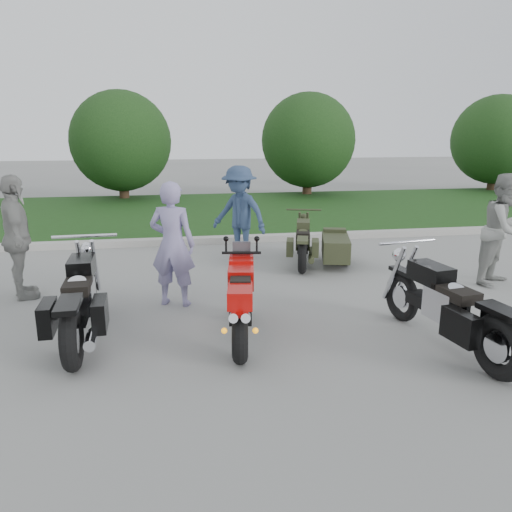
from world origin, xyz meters
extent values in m
plane|color=gray|center=(0.00, 0.00, 0.00)|extent=(80.00, 80.00, 0.00)
cube|color=#ACA9A2|center=(0.00, 6.00, 0.07)|extent=(60.00, 0.30, 0.15)
cube|color=#1F4F1B|center=(0.00, 10.15, 0.07)|extent=(60.00, 8.00, 0.14)
cylinder|color=#3F2B1C|center=(-3.00, 13.50, 0.60)|extent=(0.36, 0.36, 1.20)
sphere|color=black|center=(-3.00, 13.50, 2.20)|extent=(3.60, 3.60, 3.60)
cylinder|color=#3F2B1C|center=(4.00, 13.50, 0.60)|extent=(0.36, 0.36, 1.20)
sphere|color=black|center=(4.00, 13.50, 2.20)|extent=(3.60, 3.60, 3.60)
cylinder|color=#3F2B1C|center=(12.00, 13.50, 0.60)|extent=(0.36, 0.36, 1.20)
sphere|color=black|center=(12.00, 13.50, 2.20)|extent=(3.60, 3.60, 3.60)
torus|color=black|center=(-0.58, -0.30, 0.30)|extent=(0.27, 0.62, 0.60)
torus|color=black|center=(-0.36, 1.08, 0.29)|extent=(0.20, 0.59, 0.58)
cube|color=black|center=(-0.48, 0.34, 0.53)|extent=(0.40, 0.90, 0.34)
cube|color=#B70A07|center=(-0.44, 0.56, 0.79)|extent=(0.40, 0.57, 0.25)
cube|color=#B70A07|center=(-0.54, -0.08, 0.75)|extent=(0.37, 0.57, 0.21)
cube|color=black|center=(-0.49, 0.22, 0.83)|extent=(0.30, 0.37, 0.10)
cube|color=#B70A07|center=(-0.39, 0.91, 0.75)|extent=(0.38, 0.43, 0.38)
cylinder|color=silver|center=(-0.65, -0.34, 0.60)|extent=(0.17, 0.46, 0.21)
cylinder|color=silver|center=(-0.52, -0.36, 0.60)|extent=(0.17, 0.46, 0.21)
torus|color=black|center=(-2.44, -0.15, 0.38)|extent=(0.22, 0.76, 0.75)
torus|color=black|center=(-2.52, 1.67, 0.35)|extent=(0.16, 0.71, 0.71)
cube|color=black|center=(-2.48, 0.76, 0.46)|extent=(0.30, 1.34, 0.15)
cube|color=silver|center=(-2.48, 0.76, 0.55)|extent=(0.35, 0.51, 0.39)
cube|color=black|center=(-2.49, 1.09, 0.86)|extent=(0.34, 0.62, 0.24)
cube|color=black|center=(-2.47, 0.60, 0.75)|extent=(0.33, 0.57, 0.13)
cube|color=black|center=(-2.44, -0.15, 0.77)|extent=(0.27, 0.62, 0.07)
cylinder|color=silver|center=(-2.26, 0.38, 0.31)|extent=(0.16, 1.22, 0.11)
torus|color=black|center=(2.11, -1.14, 0.37)|extent=(0.29, 0.76, 0.74)
torus|color=black|center=(1.84, 0.63, 0.35)|extent=(0.23, 0.71, 0.70)
cube|color=black|center=(1.97, -0.25, 0.46)|extent=(0.43, 1.33, 0.15)
cube|color=silver|center=(1.97, -0.25, 0.54)|extent=(0.40, 0.53, 0.38)
cube|color=black|center=(1.93, 0.07, 0.85)|extent=(0.39, 0.64, 0.24)
cube|color=black|center=(2.00, -0.41, 0.74)|extent=(0.38, 0.58, 0.13)
cube|color=black|center=(2.11, -1.14, 0.76)|extent=(0.33, 0.63, 0.07)
cylinder|color=silver|center=(2.22, -0.60, 0.30)|extent=(0.29, 1.20, 0.11)
torus|color=black|center=(1.07, 3.15, 0.31)|extent=(0.32, 0.65, 0.63)
torus|color=black|center=(1.48, 4.62, 0.29)|extent=(0.26, 0.60, 0.59)
cube|color=black|center=(1.27, 3.89, 0.39)|extent=(0.49, 1.12, 0.13)
cube|color=#343921|center=(1.27, 3.89, 0.46)|extent=(0.38, 0.47, 0.32)
cube|color=#343921|center=(1.35, 4.15, 0.72)|extent=(0.38, 0.56, 0.20)
cube|color=black|center=(1.24, 3.75, 0.63)|extent=(0.37, 0.51, 0.11)
cube|color=#343921|center=(1.07, 3.15, 0.65)|extent=(0.33, 0.54, 0.06)
cylinder|color=#343921|center=(1.35, 3.53, 0.26)|extent=(0.36, 1.00, 0.09)
cube|color=#343921|center=(1.87, 3.63, 0.37)|extent=(0.81, 1.29, 0.41)
torus|color=black|center=(2.09, 3.57, 0.26)|extent=(0.24, 0.53, 0.52)
imported|color=#948BBE|center=(-1.30, 1.85, 0.95)|extent=(0.81, 0.66, 1.90)
imported|color=gray|center=(4.31, 2.01, 0.96)|extent=(1.17, 1.12, 1.91)
imported|color=navy|center=(0.07, 4.39, 0.96)|extent=(1.40, 1.36, 1.92)
imported|color=gray|center=(-3.68, 2.56, 0.98)|extent=(0.83, 1.24, 1.96)
camera|label=1|loc=(-1.29, -5.55, 2.63)|focal=35.00mm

